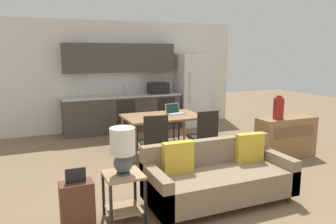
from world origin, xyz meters
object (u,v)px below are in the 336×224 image
object	(u,v)px
credenza	(286,137)
dining_chair_far_left	(127,120)
dining_table	(162,119)
couch	(217,177)
side_table	(124,189)
dining_chair_near_right	(204,134)
refrigerator	(191,90)
dining_chair_far_right	(168,117)
dining_chair_near_left	(154,140)
laptop	(174,111)
table_lamp	(123,148)
vase	(279,108)
suitcase	(77,206)

from	to	relation	value
credenza	dining_chair_far_left	size ratio (longest dim) A/B	1.19
dining_table	couch	xyz separation A→B (m)	(-0.12, -2.20, -0.36)
side_table	dining_chair_near_right	bearing A→B (deg)	36.81
refrigerator	dining_chair_far_right	world-z (taller)	refrigerator
dining_chair_near_left	laptop	size ratio (longest dim) A/B	2.62
laptop	table_lamp	bearing A→B (deg)	-137.64
dining_table	vase	xyz separation A→B (m)	(1.76, -1.18, 0.27)
suitcase	refrigerator	bearing A→B (deg)	50.06
couch	vase	xyz separation A→B (m)	(1.88, 1.03, 0.63)
credenza	side_table	bearing A→B (deg)	-162.58
credenza	dining_chair_far_left	xyz separation A→B (m)	(-2.48, 1.98, 0.15)
couch	credenza	world-z (taller)	couch
side_table	dining_chair_far_right	bearing A→B (deg)	58.60
table_lamp	credenza	xyz separation A→B (m)	(3.40, 1.08, -0.50)
laptop	couch	bearing A→B (deg)	-111.52
vase	dining_chair_near_right	bearing A→B (deg)	164.36
dining_chair_near_left	credenza	bearing A→B (deg)	-179.52
vase	suitcase	bearing A→B (deg)	-163.84
table_lamp	credenza	distance (m)	3.60
couch	vase	distance (m)	2.23
couch	vase	bearing A→B (deg)	28.68
vase	dining_chair_far_left	size ratio (longest dim) A/B	0.45
table_lamp	dining_chair_near_left	xyz separation A→B (m)	(0.90, 1.38, -0.35)
side_table	vase	world-z (taller)	vase
dining_table	suitcase	distance (m)	2.98
couch	dining_chair_near_right	world-z (taller)	dining_chair_near_right
dining_table	side_table	distance (m)	2.61
couch	dining_chair_far_right	world-z (taller)	dining_chair_far_right
dining_chair_near_right	dining_chair_far_left	distance (m)	1.91
dining_chair_far_left	suitcase	distance (m)	3.43
couch	side_table	distance (m)	1.26
laptop	vase	bearing A→B (deg)	-51.84
dining_table	vase	bearing A→B (deg)	-33.68
refrigerator	table_lamp	bearing A→B (deg)	-125.65
credenza	dining_chair_near_right	bearing A→B (deg)	168.47
refrigerator	table_lamp	xyz separation A→B (m)	(-3.04, -4.24, -0.07)
refrigerator	credenza	xyz separation A→B (m)	(0.36, -3.16, -0.56)
table_lamp	dining_chair_far_right	size ratio (longest dim) A/B	0.58
couch	dining_chair_near_right	size ratio (longest dim) A/B	2.02
dining_chair_far_right	suitcase	xyz separation A→B (m)	(-2.39, -3.09, -0.24)
table_lamp	dining_chair_near_right	size ratio (longest dim) A/B	0.58
couch	credenza	bearing A→B (deg)	26.73
dining_chair_near_left	dining_chair_far_left	xyz separation A→B (m)	(0.02, 1.68, 0.00)
couch	dining_chair_near_left	world-z (taller)	dining_chair_near_left
dining_chair_far_left	couch	bearing A→B (deg)	-76.31
couch	dining_table	bearing A→B (deg)	86.99
dining_chair_near_right	vase	bearing A→B (deg)	165.67
dining_chair_far_left	laptop	size ratio (longest dim) A/B	2.62
laptop	refrigerator	bearing A→B (deg)	43.20
laptop	dining_chair_far_left	bearing A→B (deg)	122.04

